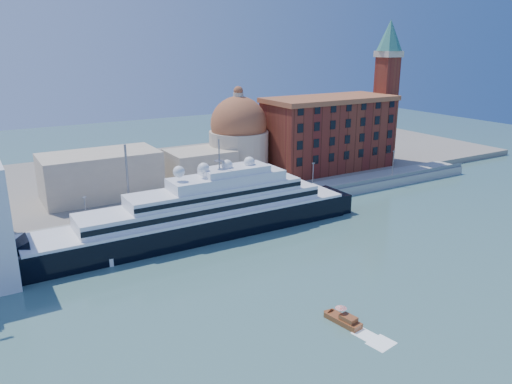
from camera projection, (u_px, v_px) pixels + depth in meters
ground at (284, 267)px, 96.87m from camera, size 400.00×400.00×0.00m
quay at (209, 212)px, 124.48m from camera, size 180.00×10.00×2.50m
land at (153, 176)px, 158.28m from camera, size 260.00×72.00×2.00m
quay_fence at (216, 210)px, 120.25m from camera, size 180.00×0.10×1.20m
superyacht at (188, 220)px, 109.52m from camera, size 84.43×11.71×25.23m
service_barge at (79, 261)px, 97.21m from camera, size 14.43×8.17×3.08m
water_taxi at (344, 319)px, 77.21m from camera, size 3.07×6.44×2.94m
warehouse at (329, 133)px, 161.13m from camera, size 43.00×19.00×23.25m
campanile at (387, 82)px, 168.55m from camera, size 8.40×8.40×47.00m
church at (192, 153)px, 144.33m from camera, size 66.00×18.00×25.50m
lamp_posts at (161, 188)px, 114.37m from camera, size 120.80×2.40×18.00m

